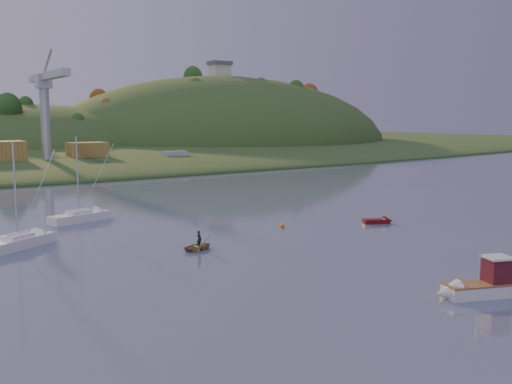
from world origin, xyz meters
TOP-DOWN VIEW (x-y plane):
  - shore_slope at (0.00, 165.00)m, footprint 640.00×150.00m
  - hill_center at (10.00, 210.00)m, footprint 140.00×120.00m
  - hill_right at (95.00, 195.00)m, footprint 150.00×130.00m
  - hilltop_house at (95.00, 195.00)m, footprint 9.00×7.00m
  - wharf at (5.00, 122.00)m, footprint 42.00×16.00m
  - shed_east at (13.00, 124.00)m, footprint 9.00×7.00m
  - dock_crane at (2.00, 118.39)m, footprint 3.20×28.00m
  - fishing_boat at (0.91, 5.14)m, footprint 6.15×3.84m
  - sailboat_near at (-22.06, 39.45)m, footprint 7.53×5.77m
  - sailboat_far at (-12.69, 50.22)m, footprint 7.79×4.23m
  - canoe at (-7.91, 28.97)m, footprint 3.40×2.71m
  - paddler at (-7.91, 28.97)m, footprint 0.48×0.64m
  - red_tender at (16.82, 28.60)m, footprint 3.83×2.70m
  - work_vessel at (34.24, 118.00)m, footprint 15.26×6.54m
  - buoy_1 at (5.34, 33.16)m, footprint 0.50×0.50m

SIDE VIEW (x-z plane):
  - shore_slope at x=0.00m, z-range -3.50..3.50m
  - hill_center at x=10.00m, z-range -18.00..18.00m
  - hill_right at x=95.00m, z-range -30.00..30.00m
  - buoy_1 at x=5.34m, z-range 0.00..0.50m
  - red_tender at x=16.82m, z-range -0.36..0.88m
  - canoe at x=-7.91m, z-range 0.00..0.63m
  - sailboat_near at x=-22.06m, z-range -4.48..5.86m
  - sailboat_far at x=-12.69m, z-range -4.49..5.86m
  - paddler at x=-7.91m, z-range 0.00..1.59m
  - fishing_boat at x=0.91m, z-range -1.05..2.71m
  - wharf at x=5.00m, z-range 0.00..2.40m
  - work_vessel at x=34.24m, z-range -0.55..3.27m
  - shed_east at x=13.00m, z-range 2.40..6.40m
  - dock_crane at x=2.00m, z-range 7.02..27.32m
  - hilltop_house at x=95.00m, z-range 30.18..36.63m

